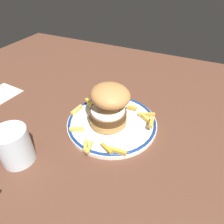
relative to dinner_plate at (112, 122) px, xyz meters
The scene contains 6 objects.
ground_plane 7.01cm from the dinner_plate, 147.47° to the left, with size 144.03×107.76×4.00cm, color brown.
dinner_plate is the anchor object (origin of this frame).
burger 6.39cm from the dinner_plate, 149.29° to the right, with size 11.69×11.80×11.25cm.
fries_pile 1.97cm from the dinner_plate, 64.75° to the right, with size 23.49×21.44×2.56cm.
water_glass 25.31cm from the dinner_plate, 125.83° to the right, with size 7.45×7.45×9.08cm.
napkin 41.92cm from the dinner_plate, behind, with size 10.68×10.37×0.40cm, color silver.
Camera 1 is at (23.31, -41.62, 38.24)cm, focal length 31.78 mm.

